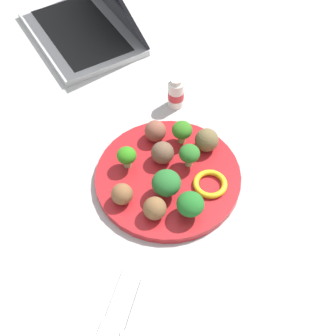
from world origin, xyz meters
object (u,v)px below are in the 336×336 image
object	(u,v)px
broccoli_floret_near_rim	(166,183)
plate	(168,177)
broccoli_floret_front_left	(189,154)
meatball_mid_left	(207,140)
meatball_center	(163,153)
meatball_back_right	(155,208)
broccoli_floret_back_right	(126,157)
laptop	(87,20)
meatball_near_rim	(155,131)
broccoli_floret_center	(182,131)
napkin	(124,312)
pepper_ring_far_rim	(210,184)
meatball_front_right	(122,194)
knife	(111,313)
fork	(133,318)
yogurt_bottle	(176,93)
broccoli_floret_back_left	(190,204)

from	to	relation	value
broccoli_floret_near_rim	plate	bearing A→B (deg)	-169.31
broccoli_floret_front_left	meatball_mid_left	size ratio (longest dim) A/B	1.07
meatball_center	meatball_back_right	bearing A→B (deg)	9.10
broccoli_floret_back_right	broccoli_floret_front_left	xyz separation A→B (m)	(-0.03, 0.11, 0.00)
plate	laptop	world-z (taller)	laptop
broccoli_floret_back_right	meatball_near_rim	size ratio (longest dim) A/B	1.09
broccoli_floret_back_right	meatball_near_rim	world-z (taller)	broccoli_floret_back_right
broccoli_floret_back_right	meatball_center	bearing A→B (deg)	118.17
plate	broccoli_floret_back_right	size ratio (longest dim) A/B	5.92
broccoli_floret_center	napkin	bearing A→B (deg)	-1.23
broccoli_floret_near_rim	meatball_mid_left	world-z (taller)	broccoli_floret_near_rim
meatball_center	pepper_ring_far_rim	size ratio (longest dim) A/B	0.69
meatball_back_right	meatball_front_right	bearing A→B (deg)	-102.52
broccoli_floret_center	meatball_center	distance (m)	0.06
pepper_ring_far_rim	knife	xyz separation A→B (m)	(0.27, -0.10, -0.01)
broccoli_floret_center	fork	xyz separation A→B (m)	(0.36, 0.01, -0.04)
pepper_ring_far_rim	meatball_front_right	bearing A→B (deg)	-63.98
napkin	pepper_ring_far_rim	bearing A→B (deg)	162.16
napkin	knife	bearing A→B (deg)	-65.02
meatball_front_right	meatball_center	bearing A→B (deg)	157.02
plate	meatball_center	xyz separation A→B (m)	(-0.03, -0.02, 0.03)
broccoli_floret_near_rim	laptop	size ratio (longest dim) A/B	0.14
broccoli_floret_center	meatball_front_right	size ratio (longest dim) A/B	1.25
pepper_ring_far_rim	broccoli_floret_back_right	bearing A→B (deg)	-91.26
meatball_center	pepper_ring_far_rim	world-z (taller)	meatball_center
napkin	laptop	size ratio (longest dim) A/B	0.44
napkin	yogurt_bottle	distance (m)	0.47
laptop	broccoli_floret_near_rim	bearing A→B (deg)	36.21
broccoli_floret_center	meatball_back_right	world-z (taller)	broccoli_floret_center
broccoli_floret_front_left	broccoli_floret_back_left	size ratio (longest dim) A/B	0.99
napkin	knife	size ratio (longest dim) A/B	1.17
plate	broccoli_floret_back_right	xyz separation A→B (m)	(0.00, -0.08, 0.04)
meatball_front_right	fork	world-z (taller)	meatball_front_right
broccoli_floret_center	laptop	distance (m)	0.44
meatball_center	napkin	world-z (taller)	meatball_center
meatball_front_right	broccoli_floret_front_left	bearing A→B (deg)	138.37
knife	yogurt_bottle	bearing A→B (deg)	-178.20
fork	meatball_center	bearing A→B (deg)	-173.49
broccoli_floret_back_left	meatball_near_rim	size ratio (longest dim) A/B	1.16
meatball_center	napkin	size ratio (longest dim) A/B	0.26
meatball_front_right	fork	bearing A→B (deg)	22.32
broccoli_floret_near_rim	broccoli_floret_back_right	bearing A→B (deg)	-114.81
plate	meatball_near_rim	world-z (taller)	meatball_near_rim
broccoli_floret_back_right	meatball_back_right	world-z (taller)	broccoli_floret_back_right
broccoli_floret_back_left	yogurt_bottle	world-z (taller)	yogurt_bottle
napkin	laptop	distance (m)	0.74
broccoli_floret_front_left	broccoli_floret_back_left	xyz separation A→B (m)	(0.11, 0.03, -0.00)
broccoli_floret_back_left	meatball_front_right	world-z (taller)	broccoli_floret_back_left
meatball_back_right	meatball_mid_left	distance (m)	0.18
plate	broccoli_floret_near_rim	xyz separation A→B (m)	(0.04, 0.01, 0.04)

